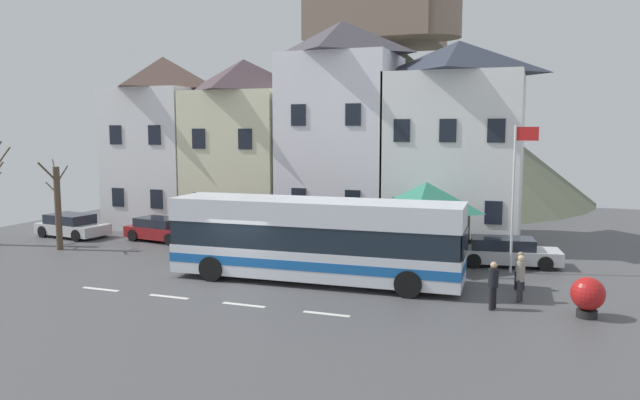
{
  "coord_description": "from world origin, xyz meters",
  "views": [
    {
      "loc": [
        10.73,
        -20.0,
        6.0
      ],
      "look_at": [
        1.83,
        4.82,
        2.87
      ],
      "focal_mm": 33.82,
      "sensor_mm": 36.0,
      "label": 1
    }
  ],
  "objects": [
    {
      "name": "ground_plane",
      "position": [
        0.0,
        -0.0,
        -0.03
      ],
      "size": [
        40.0,
        60.0,
        0.07
      ],
      "color": "#4B4B4D"
    },
    {
      "name": "townhouse_00",
      "position": [
        -10.92,
        11.96,
        5.18
      ],
      "size": [
        5.31,
        5.99,
        10.36
      ],
      "color": "white",
      "rests_on": "ground_plane"
    },
    {
      "name": "townhouse_01",
      "position": [
        -5.33,
        11.71,
        4.98
      ],
      "size": [
        5.67,
        5.48,
        9.97
      ],
      "color": "beige",
      "rests_on": "ground_plane"
    },
    {
      "name": "townhouse_02",
      "position": [
        0.62,
        11.67,
        5.88
      ],
      "size": [
        5.86,
        5.4,
        11.77
      ],
      "color": "white",
      "rests_on": "ground_plane"
    },
    {
      "name": "townhouse_03",
      "position": [
        6.76,
        12.48,
        5.27
      ],
      "size": [
        6.61,
        7.02,
        10.54
      ],
      "color": "white",
      "rests_on": "ground_plane"
    },
    {
      "name": "hilltop_castle",
      "position": [
        -2.64,
        32.58,
        7.57
      ],
      "size": [
        36.28,
        36.28,
        20.51
      ],
      "color": "#5D634C",
      "rests_on": "ground_plane"
    },
    {
      "name": "transit_bus",
      "position": [
        2.69,
        1.82,
        1.64
      ],
      "size": [
        11.61,
        3.0,
        3.25
      ],
      "rotation": [
        0.0,
        0.0,
        0.04
      ],
      "color": "silver",
      "rests_on": "ground_plane"
    },
    {
      "name": "bus_shelter",
      "position": [
        6.31,
        6.06,
        3.03
      ],
      "size": [
        3.6,
        3.6,
        3.7
      ],
      "color": "#473D33",
      "rests_on": "ground_plane"
    },
    {
      "name": "parked_car_00",
      "position": [
        9.64,
        7.3,
        0.61
      ],
      "size": [
        4.67,
        2.35,
        1.23
      ],
      "rotation": [
        0.0,
        0.0,
        0.15
      ],
      "color": "silver",
      "rests_on": "ground_plane"
    },
    {
      "name": "parked_car_01",
      "position": [
        -13.51,
        6.55,
        0.62
      ],
      "size": [
        4.26,
        2.44,
        1.26
      ],
      "rotation": [
        0.0,
        0.0,
        -0.14
      ],
      "color": "silver",
      "rests_on": "ground_plane"
    },
    {
      "name": "parked_car_02",
      "position": [
        -1.94,
        7.37,
        0.62
      ],
      "size": [
        4.48,
        2.23,
        1.25
      ],
      "rotation": [
        0.0,
        0.0,
        -0.1
      ],
      "color": "maroon",
      "rests_on": "ground_plane"
    },
    {
      "name": "parked_car_03",
      "position": [
        -8.11,
        7.19,
        0.62
      ],
      "size": [
        4.09,
        2.29,
        1.24
      ],
      "rotation": [
        0.0,
        0.0,
        -0.14
      ],
      "color": "maroon",
      "rests_on": "ground_plane"
    },
    {
      "name": "pedestrian_00",
      "position": [
        9.56,
        0.34,
        0.89
      ],
      "size": [
        0.33,
        0.36,
        1.62
      ],
      "color": "black",
      "rests_on": "ground_plane"
    },
    {
      "name": "pedestrian_01",
      "position": [
        7.9,
        3.49,
        0.91
      ],
      "size": [
        0.39,
        0.36,
        1.68
      ],
      "color": "#2D2D38",
      "rests_on": "ground_plane"
    },
    {
      "name": "pedestrian_02",
      "position": [
        10.34,
        3.26,
        0.77
      ],
      "size": [
        0.37,
        0.34,
        1.44
      ],
      "color": "black",
      "rests_on": "ground_plane"
    },
    {
      "name": "pedestrian_03",
      "position": [
        10.39,
        1.59,
        0.93
      ],
      "size": [
        0.29,
        0.31,
        1.65
      ],
      "color": "#2D2D38",
      "rests_on": "ground_plane"
    },
    {
      "name": "public_bench",
      "position": [
        8.36,
        8.15,
        0.47
      ],
      "size": [
        1.64,
        0.48,
        0.87
      ],
      "color": "#473828",
      "rests_on": "ground_plane"
    },
    {
      "name": "flagpole",
      "position": [
        10.0,
        5.93,
        3.61
      ],
      "size": [
        0.95,
        0.1,
        6.15
      ],
      "color": "silver",
      "rests_on": "ground_plane"
    },
    {
      "name": "harbour_buoy",
      "position": [
        12.46,
        0.47,
        0.73
      ],
      "size": [
        1.07,
        1.07,
        1.32
      ],
      "color": "black",
      "rests_on": "ground_plane"
    },
    {
      "name": "bare_tree_01",
      "position": [
        -11.5,
        3.44,
        2.17
      ],
      "size": [
        1.25,
        1.59,
        4.47
      ],
      "color": "brown",
      "rests_on": "ground_plane"
    }
  ]
}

